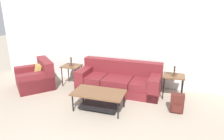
{
  "coord_description": "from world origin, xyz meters",
  "views": [
    {
      "loc": [
        1.15,
        -1.2,
        2.33
      ],
      "look_at": [
        -0.25,
        3.27,
        0.8
      ],
      "focal_mm": 32.0,
      "sensor_mm": 36.0,
      "label": 1
    }
  ],
  "objects_px": {
    "armchair": "(36,78)",
    "table_lamp_right": "(176,60)",
    "couch": "(119,80)",
    "table_lamp_left": "(71,52)",
    "coffee_table": "(99,97)",
    "side_table_left": "(72,68)",
    "side_table_right": "(174,78)",
    "backpack": "(177,103)"
  },
  "relations": [
    {
      "from": "table_lamp_left",
      "to": "backpack",
      "type": "xyz_separation_m",
      "value": [
        3.04,
        -0.76,
        -0.81
      ]
    },
    {
      "from": "coffee_table",
      "to": "side_table_left",
      "type": "xyz_separation_m",
      "value": [
        -1.31,
        1.17,
        0.22
      ]
    },
    {
      "from": "couch",
      "to": "side_table_right",
      "type": "relative_size",
      "value": 3.8
    },
    {
      "from": "armchair",
      "to": "coffee_table",
      "type": "distance_m",
      "value": 2.37
    },
    {
      "from": "side_table_left",
      "to": "table_lamp_right",
      "type": "bearing_deg",
      "value": 0.0
    },
    {
      "from": "coffee_table",
      "to": "side_table_right",
      "type": "relative_size",
      "value": 1.94
    },
    {
      "from": "couch",
      "to": "table_lamp_left",
      "type": "height_order",
      "value": "table_lamp_left"
    },
    {
      "from": "side_table_left",
      "to": "armchair",
      "type": "bearing_deg",
      "value": -154.33
    },
    {
      "from": "armchair",
      "to": "table_lamp_right",
      "type": "relative_size",
      "value": 2.73
    },
    {
      "from": "side_table_left",
      "to": "table_lamp_left",
      "type": "distance_m",
      "value": 0.48
    },
    {
      "from": "coffee_table",
      "to": "side_table_left",
      "type": "bearing_deg",
      "value": 138.37
    },
    {
      "from": "couch",
      "to": "table_lamp_left",
      "type": "distance_m",
      "value": 1.64
    },
    {
      "from": "side_table_right",
      "to": "table_lamp_right",
      "type": "xyz_separation_m",
      "value": [
        -0.0,
        0.0,
        0.48
      ]
    },
    {
      "from": "couch",
      "to": "side_table_left",
      "type": "bearing_deg",
      "value": -178.5
    },
    {
      "from": "coffee_table",
      "to": "backpack",
      "type": "xyz_separation_m",
      "value": [
        1.73,
        0.41,
        -0.11
      ]
    },
    {
      "from": "backpack",
      "to": "couch",
      "type": "bearing_deg",
      "value": 153.18
    },
    {
      "from": "coffee_table",
      "to": "table_lamp_right",
      "type": "distance_m",
      "value": 2.11
    },
    {
      "from": "table_lamp_left",
      "to": "backpack",
      "type": "bearing_deg",
      "value": -14.01
    },
    {
      "from": "side_table_left",
      "to": "table_lamp_left",
      "type": "xyz_separation_m",
      "value": [
        0.0,
        0.0,
        0.48
      ]
    },
    {
      "from": "couch",
      "to": "table_lamp_right",
      "type": "xyz_separation_m",
      "value": [
        1.46,
        -0.04,
        0.73
      ]
    },
    {
      "from": "coffee_table",
      "to": "backpack",
      "type": "height_order",
      "value": "backpack"
    },
    {
      "from": "couch",
      "to": "table_lamp_right",
      "type": "relative_size",
      "value": 4.43
    },
    {
      "from": "side_table_left",
      "to": "side_table_right",
      "type": "relative_size",
      "value": 1.0
    },
    {
      "from": "side_table_right",
      "to": "couch",
      "type": "bearing_deg",
      "value": 178.5
    },
    {
      "from": "couch",
      "to": "coffee_table",
      "type": "height_order",
      "value": "couch"
    },
    {
      "from": "armchair",
      "to": "table_lamp_right",
      "type": "distance_m",
      "value": 3.97
    },
    {
      "from": "armchair",
      "to": "table_lamp_left",
      "type": "xyz_separation_m",
      "value": [
        0.94,
        0.45,
        0.74
      ]
    },
    {
      "from": "side_table_left",
      "to": "table_lamp_left",
      "type": "relative_size",
      "value": 1.17
    },
    {
      "from": "side_table_left",
      "to": "side_table_right",
      "type": "height_order",
      "value": "same"
    },
    {
      "from": "table_lamp_left",
      "to": "table_lamp_right",
      "type": "xyz_separation_m",
      "value": [
        2.93,
        0.0,
        0.0
      ]
    },
    {
      "from": "table_lamp_right",
      "to": "armchair",
      "type": "bearing_deg",
      "value": -173.32
    },
    {
      "from": "couch",
      "to": "table_lamp_right",
      "type": "bearing_deg",
      "value": -1.5
    },
    {
      "from": "couch",
      "to": "side_table_left",
      "type": "height_order",
      "value": "couch"
    },
    {
      "from": "armchair",
      "to": "table_lamp_left",
      "type": "height_order",
      "value": "table_lamp_left"
    },
    {
      "from": "coffee_table",
      "to": "side_table_right",
      "type": "xyz_separation_m",
      "value": [
        1.61,
        1.17,
        0.22
      ]
    },
    {
      "from": "couch",
      "to": "backpack",
      "type": "relative_size",
      "value": 5.29
    },
    {
      "from": "backpack",
      "to": "coffee_table",
      "type": "bearing_deg",
      "value": -166.67
    },
    {
      "from": "couch",
      "to": "table_lamp_left",
      "type": "bearing_deg",
      "value": -178.5
    },
    {
      "from": "backpack",
      "to": "side_table_right",
      "type": "bearing_deg",
      "value": 98.63
    },
    {
      "from": "coffee_table",
      "to": "table_lamp_left",
      "type": "distance_m",
      "value": 1.89
    },
    {
      "from": "couch",
      "to": "backpack",
      "type": "xyz_separation_m",
      "value": [
        1.58,
        -0.8,
        -0.08
      ]
    },
    {
      "from": "table_lamp_left",
      "to": "couch",
      "type": "bearing_deg",
      "value": 1.5
    }
  ]
}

